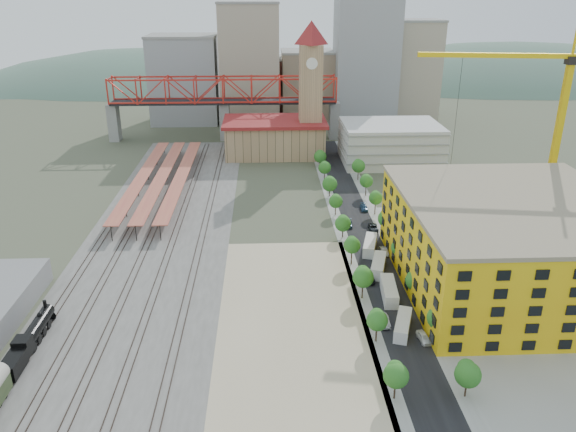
{
  "coord_description": "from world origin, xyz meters",
  "views": [
    {
      "loc": [
        -8.67,
        -123.32,
        58.52
      ],
      "look_at": [
        -3.69,
        -4.67,
        10.0
      ],
      "focal_mm": 35.0,
      "sensor_mm": 36.0,
      "label": 1
    }
  ],
  "objects_px": {
    "site_trailer_d": "(370,245)",
    "locomotive": "(31,338)",
    "tower_crane": "(549,108)",
    "car_0": "(383,320)",
    "site_trailer_a": "(403,325)",
    "site_trailer_c": "(378,266)",
    "site_trailer_b": "(389,291)",
    "clock_tower": "(311,77)",
    "construction_building": "(511,243)"
  },
  "relations": [
    {
      "from": "locomotive",
      "to": "site_trailer_c",
      "type": "height_order",
      "value": "locomotive"
    },
    {
      "from": "construction_building",
      "to": "car_0",
      "type": "height_order",
      "value": "construction_building"
    },
    {
      "from": "locomotive",
      "to": "car_0",
      "type": "xyz_separation_m",
      "value": [
        63.0,
        5.24,
        -1.24
      ]
    },
    {
      "from": "construction_building",
      "to": "site_trailer_b",
      "type": "bearing_deg",
      "value": -169.67
    },
    {
      "from": "construction_building",
      "to": "site_trailer_a",
      "type": "height_order",
      "value": "construction_building"
    },
    {
      "from": "site_trailer_c",
      "to": "locomotive",
      "type": "bearing_deg",
      "value": -142.66
    },
    {
      "from": "site_trailer_a",
      "to": "site_trailer_b",
      "type": "relative_size",
      "value": 0.9
    },
    {
      "from": "site_trailer_b",
      "to": "site_trailer_c",
      "type": "relative_size",
      "value": 1.03
    },
    {
      "from": "clock_tower",
      "to": "car_0",
      "type": "bearing_deg",
      "value": -87.49
    },
    {
      "from": "clock_tower",
      "to": "tower_crane",
      "type": "height_order",
      "value": "clock_tower"
    },
    {
      "from": "site_trailer_d",
      "to": "car_0",
      "type": "xyz_separation_m",
      "value": [
        -3.0,
        -31.16,
        -0.67
      ]
    },
    {
      "from": "site_trailer_b",
      "to": "car_0",
      "type": "xyz_separation_m",
      "value": [
        -3.0,
        -9.33,
        -0.72
      ]
    },
    {
      "from": "site_trailer_b",
      "to": "site_trailer_d",
      "type": "bearing_deg",
      "value": 95.21
    },
    {
      "from": "site_trailer_d",
      "to": "car_0",
      "type": "bearing_deg",
      "value": -80.63
    },
    {
      "from": "tower_crane",
      "to": "site_trailer_b",
      "type": "bearing_deg",
      "value": -142.57
    },
    {
      "from": "site_trailer_c",
      "to": "site_trailer_d",
      "type": "relative_size",
      "value": 1.01
    },
    {
      "from": "clock_tower",
      "to": "car_0",
      "type": "distance_m",
      "value": 117.56
    },
    {
      "from": "tower_crane",
      "to": "site_trailer_d",
      "type": "relative_size",
      "value": 5.14
    },
    {
      "from": "tower_crane",
      "to": "car_0",
      "type": "distance_m",
      "value": 70.49
    },
    {
      "from": "site_trailer_d",
      "to": "car_0",
      "type": "height_order",
      "value": "site_trailer_d"
    },
    {
      "from": "site_trailer_b",
      "to": "site_trailer_d",
      "type": "height_order",
      "value": "site_trailer_b"
    },
    {
      "from": "tower_crane",
      "to": "site_trailer_c",
      "type": "relative_size",
      "value": 5.11
    },
    {
      "from": "clock_tower",
      "to": "tower_crane",
      "type": "distance_m",
      "value": 88.11
    },
    {
      "from": "locomotive",
      "to": "car_0",
      "type": "distance_m",
      "value": 63.23
    },
    {
      "from": "clock_tower",
      "to": "site_trailer_d",
      "type": "relative_size",
      "value": 5.23
    },
    {
      "from": "construction_building",
      "to": "locomotive",
      "type": "height_order",
      "value": "construction_building"
    },
    {
      "from": "site_trailer_d",
      "to": "construction_building",
      "type": "bearing_deg",
      "value": -18.45
    },
    {
      "from": "locomotive",
      "to": "tower_crane",
      "type": "distance_m",
      "value": 123.4
    },
    {
      "from": "locomotive",
      "to": "site_trailer_a",
      "type": "height_order",
      "value": "locomotive"
    },
    {
      "from": "tower_crane",
      "to": "site_trailer_c",
      "type": "height_order",
      "value": "tower_crane"
    },
    {
      "from": "site_trailer_c",
      "to": "site_trailer_d",
      "type": "height_order",
      "value": "site_trailer_c"
    },
    {
      "from": "site_trailer_a",
      "to": "site_trailer_d",
      "type": "height_order",
      "value": "site_trailer_d"
    },
    {
      "from": "site_trailer_c",
      "to": "tower_crane",
      "type": "bearing_deg",
      "value": 42.9
    },
    {
      "from": "site_trailer_c",
      "to": "site_trailer_a",
      "type": "bearing_deg",
      "value": -74.03
    },
    {
      "from": "clock_tower",
      "to": "construction_building",
      "type": "height_order",
      "value": "clock_tower"
    },
    {
      "from": "locomotive",
      "to": "tower_crane",
      "type": "bearing_deg",
      "value": 23.64
    },
    {
      "from": "locomotive",
      "to": "site_trailer_a",
      "type": "distance_m",
      "value": 66.05
    },
    {
      "from": "clock_tower",
      "to": "construction_building",
      "type": "bearing_deg",
      "value": -71.22
    },
    {
      "from": "car_0",
      "to": "locomotive",
      "type": "bearing_deg",
      "value": -178.3
    },
    {
      "from": "construction_building",
      "to": "tower_crane",
      "type": "distance_m",
      "value": 40.38
    },
    {
      "from": "locomotive",
      "to": "site_trailer_a",
      "type": "relative_size",
      "value": 2.23
    },
    {
      "from": "site_trailer_a",
      "to": "car_0",
      "type": "relative_size",
      "value": 2.3
    },
    {
      "from": "site_trailer_d",
      "to": "locomotive",
      "type": "bearing_deg",
      "value": -136.25
    },
    {
      "from": "locomotive",
      "to": "car_0",
      "type": "height_order",
      "value": "locomotive"
    },
    {
      "from": "site_trailer_d",
      "to": "car_0",
      "type": "relative_size",
      "value": 2.47
    },
    {
      "from": "tower_crane",
      "to": "site_trailer_a",
      "type": "relative_size",
      "value": 5.51
    },
    {
      "from": "locomotive",
      "to": "site_trailer_c",
      "type": "xyz_separation_m",
      "value": [
        66.0,
        25.83,
        -0.56
      ]
    },
    {
      "from": "clock_tower",
      "to": "tower_crane",
      "type": "xyz_separation_m",
      "value": [
        51.74,
        -71.26,
        2.85
      ]
    },
    {
      "from": "tower_crane",
      "to": "site_trailer_d",
      "type": "height_order",
      "value": "tower_crane"
    },
    {
      "from": "clock_tower",
      "to": "locomotive",
      "type": "bearing_deg",
      "value": -115.93
    }
  ]
}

